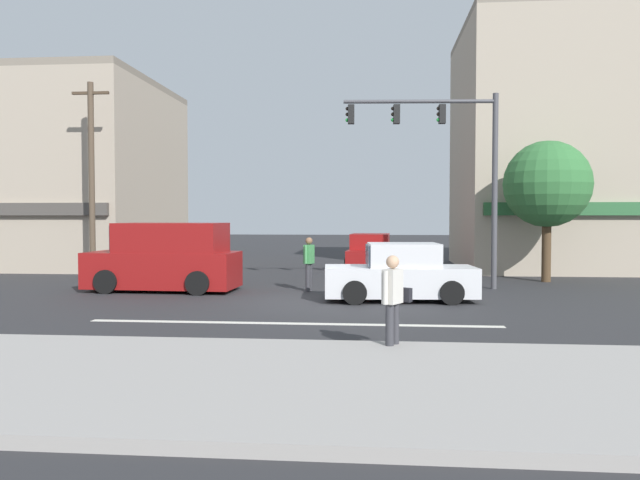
# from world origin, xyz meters

# --- Properties ---
(ground_plane) EXTENTS (120.00, 120.00, 0.00)m
(ground_plane) POSITION_xyz_m (0.00, 0.00, 0.00)
(ground_plane) COLOR #2B2B2D
(lane_marking_stripe) EXTENTS (9.00, 0.24, 0.01)m
(lane_marking_stripe) POSITION_xyz_m (0.00, -3.50, 0.00)
(lane_marking_stripe) COLOR silver
(lane_marking_stripe) RESTS_ON ground
(sidewalk_curb) EXTENTS (40.00, 5.00, 0.16)m
(sidewalk_curb) POSITION_xyz_m (0.00, -8.50, 0.08)
(sidewalk_curb) COLOR #9E9993
(sidewalk_curb) RESTS_ON ground
(building_left_block) EXTENTS (10.32, 9.77, 8.62)m
(building_left_block) POSITION_xyz_m (-13.66, 11.80, 4.31)
(building_left_block) COLOR tan
(building_left_block) RESTS_ON ground
(building_right_corner) EXTENTS (12.54, 8.67, 10.75)m
(building_right_corner) POSITION_xyz_m (11.84, 11.94, 5.37)
(building_right_corner) COLOR tan
(building_right_corner) RESTS_ON ground
(street_tree) EXTENTS (3.04, 3.04, 4.97)m
(street_tree) POSITION_xyz_m (7.78, 5.81, 3.44)
(street_tree) COLOR #4C3823
(street_tree) RESTS_ON ground
(utility_pole_near_left) EXTENTS (1.40, 0.22, 7.28)m
(utility_pole_near_left) POSITION_xyz_m (-8.78, 5.61, 3.79)
(utility_pole_near_left) COLOR brown
(utility_pole_near_left) RESTS_ON ground
(traffic_light_mast) EXTENTS (4.88, 0.54, 6.20)m
(traffic_light_mast) POSITION_xyz_m (4.23, 3.34, 4.30)
(traffic_light_mast) COLOR #47474C
(traffic_light_mast) RESTS_ON ground
(sedan_crossing_leftbound) EXTENTS (4.22, 2.12, 1.58)m
(sedan_crossing_leftbound) POSITION_xyz_m (2.46, 0.42, 0.71)
(sedan_crossing_leftbound) COLOR silver
(sedan_crossing_leftbound) RESTS_ON ground
(sedan_parked_curbside) EXTENTS (2.05, 4.19, 1.58)m
(sedan_parked_curbside) POSITION_xyz_m (1.53, 9.57, 0.71)
(sedan_parked_curbside) COLOR maroon
(sedan_parked_curbside) RESTS_ON ground
(van_crossing_rightbound) EXTENTS (4.67, 2.18, 2.11)m
(van_crossing_rightbound) POSITION_xyz_m (-4.71, 1.98, 1.01)
(van_crossing_rightbound) COLOR maroon
(van_crossing_rightbound) RESTS_ON ground
(pedestrian_foreground_with_bag) EXTENTS (0.53, 0.63, 1.67)m
(pedestrian_foreground_with_bag) POSITION_xyz_m (2.09, -6.27, 0.95)
(pedestrian_foreground_with_bag) COLOR #333338
(pedestrian_foreground_with_bag) RESTS_ON ground
(pedestrian_mid_crossing) EXTENTS (0.32, 0.55, 1.67)m
(pedestrian_mid_crossing) POSITION_xyz_m (-0.28, 2.28, 0.95)
(pedestrian_mid_crossing) COLOR #333338
(pedestrian_mid_crossing) RESTS_ON ground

